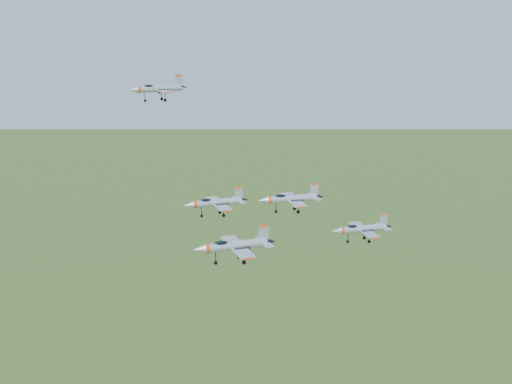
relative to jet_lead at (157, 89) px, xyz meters
name	(u,v)px	position (x,y,z in m)	size (l,w,h in m)	color
jet_lead	(157,89)	(0.00, 0.00, 0.00)	(10.72, 8.82, 2.87)	#AEB2BC
jet_left_high	(215,202)	(8.53, -5.06, -20.52)	(12.33, 10.27, 3.30)	#AEB2BC
jet_right_high	(234,245)	(2.27, -26.00, -21.34)	(13.33, 11.13, 3.56)	#AEB2BC
jet_left_low	(290,198)	(27.09, 0.03, -23.31)	(13.59, 11.48, 3.66)	#AEB2BC
jet_right_low	(361,229)	(32.71, -16.59, -25.74)	(12.11, 10.19, 3.25)	#AEB2BC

